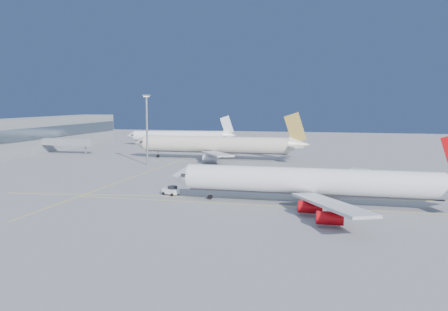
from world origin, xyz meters
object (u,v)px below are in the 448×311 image
(pushback_tug, at_px, (171,191))
(light_mast, at_px, (147,124))
(airliner_etihad, at_px, (219,145))
(airliner_virgin, at_px, (317,182))
(airliner_third, at_px, (181,136))

(pushback_tug, distance_m, light_mast, 60.92)
(airliner_etihad, bearing_deg, airliner_virgin, -61.48)
(airliner_virgin, bearing_deg, airliner_third, 120.38)
(airliner_virgin, xyz_separation_m, airliner_third, (-76.19, 135.35, -0.37))
(airliner_etihad, distance_m, pushback_tug, 75.66)
(airliner_virgin, relative_size, pushback_tug, 14.81)
(light_mast, bearing_deg, airliner_third, 99.85)
(pushback_tug, relative_size, light_mast, 0.18)
(airliner_third, xyz_separation_m, pushback_tug, (41.34, -132.01, -3.58))
(airliner_etihad, relative_size, pushback_tug, 15.60)
(airliner_virgin, distance_m, pushback_tug, 35.23)
(airliner_virgin, xyz_separation_m, light_mast, (-62.40, 55.93, 9.67))
(airliner_virgin, distance_m, airliner_third, 155.32)
(airliner_etihad, bearing_deg, airliner_third, 121.54)
(airliner_etihad, height_order, airliner_third, airliner_etihad)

